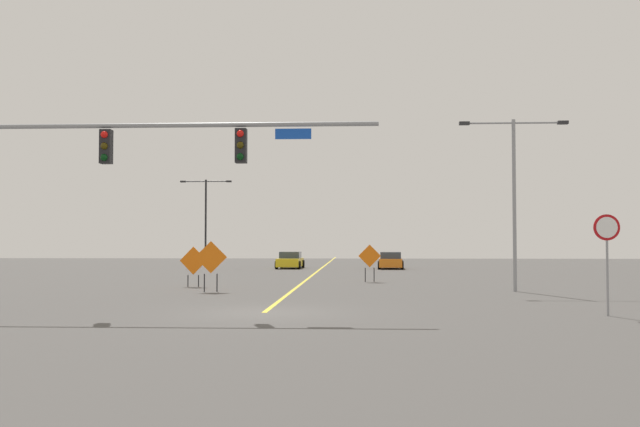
# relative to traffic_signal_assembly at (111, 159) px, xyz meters

# --- Properties ---
(ground) EXTENTS (138.57, 138.57, 0.00)m
(ground) POSITION_rel_traffic_signal_assembly_xyz_m (4.75, 0.01, -4.67)
(ground) COLOR #4C4947
(road_centre_stripe) EXTENTS (0.16, 76.98, 0.01)m
(road_centre_stripe) POSITION_rel_traffic_signal_assembly_xyz_m (4.75, 38.50, -4.66)
(road_centre_stripe) COLOR yellow
(road_centre_stripe) RESTS_ON ground
(traffic_signal_assembly) EXTENTS (12.64, 0.44, 6.37)m
(traffic_signal_assembly) POSITION_rel_traffic_signal_assembly_xyz_m (0.00, 0.00, 0.00)
(traffic_signal_assembly) COLOR gray
(traffic_signal_assembly) RESTS_ON ground
(stop_sign) EXTENTS (0.76, 0.07, 2.93)m
(stop_sign) POSITION_rel_traffic_signal_assembly_xyz_m (14.78, -0.41, -2.61)
(stop_sign) COLOR gray
(stop_sign) RESTS_ON ground
(street_lamp_mid_left) EXTENTS (4.33, 0.24, 7.34)m
(street_lamp_mid_left) POSITION_rel_traffic_signal_assembly_xyz_m (-5.03, 37.53, -0.20)
(street_lamp_mid_left) COLOR black
(street_lamp_mid_left) RESTS_ON ground
(street_lamp_mid_right) EXTENTS (4.67, 0.24, 7.44)m
(street_lamp_mid_right) POSITION_rel_traffic_signal_assembly_xyz_m (14.37, 9.68, -0.12)
(street_lamp_mid_right) COLOR gray
(street_lamp_mid_right) RESTS_ON ground
(construction_sign_right_lane) EXTENTS (1.35, 0.35, 2.17)m
(construction_sign_right_lane) POSITION_rel_traffic_signal_assembly_xyz_m (1.32, 8.78, -3.29)
(construction_sign_right_lane) COLOR orange
(construction_sign_right_lane) RESTS_ON ground
(construction_sign_left_shoulder) EXTENTS (1.33, 0.15, 1.91)m
(construction_sign_left_shoulder) POSITION_rel_traffic_signal_assembly_xyz_m (-0.22, 12.19, -3.50)
(construction_sign_left_shoulder) COLOR orange
(construction_sign_left_shoulder) RESTS_ON ground
(construction_sign_left_lane) EXTENTS (1.21, 0.16, 1.99)m
(construction_sign_left_lane) POSITION_rel_traffic_signal_assembly_xyz_m (8.25, 16.65, -3.40)
(construction_sign_left_lane) COLOR orange
(construction_sign_left_lane) RESTS_ON ground
(car_orange_passing) EXTENTS (2.17, 4.36, 1.33)m
(car_orange_passing) POSITION_rel_traffic_signal_assembly_xyz_m (10.28, 35.12, -4.02)
(car_orange_passing) COLOR orange
(car_orange_passing) RESTS_ON ground
(car_yellow_far) EXTENTS (2.09, 4.33, 1.33)m
(car_yellow_far) POSITION_rel_traffic_signal_assembly_xyz_m (2.25, 35.64, -4.05)
(car_yellow_far) COLOR gold
(car_yellow_far) RESTS_ON ground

